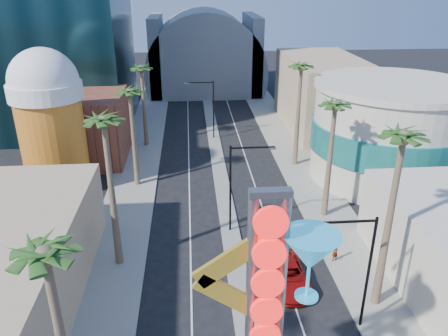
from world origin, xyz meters
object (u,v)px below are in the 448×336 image
(neon_sign, at_px, (284,292))
(pedestrian_a, at_px, (335,252))
(red_pickup, at_px, (287,275))
(pedestrian_b, at_px, (414,294))

(neon_sign, xyz_separation_m, pedestrian_a, (6.87, 11.89, -6.40))
(red_pickup, height_order, pedestrian_a, pedestrian_a)
(red_pickup, xyz_separation_m, pedestrian_a, (4.25, 2.31, 0.11))
(neon_sign, height_order, pedestrian_b, neon_sign)
(red_pickup, bearing_deg, neon_sign, -104.87)
(neon_sign, distance_m, pedestrian_b, 14.09)
(red_pickup, height_order, pedestrian_b, pedestrian_b)
(red_pickup, relative_size, pedestrian_b, 3.73)
(pedestrian_a, relative_size, pedestrian_b, 0.98)
(neon_sign, xyz_separation_m, red_pickup, (2.62, 9.57, -6.50))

